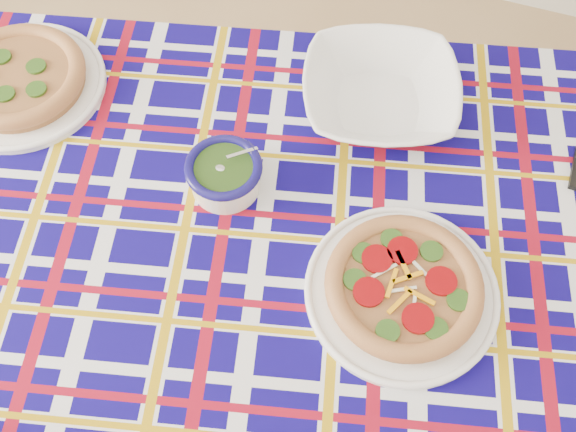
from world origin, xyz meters
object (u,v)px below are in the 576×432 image
(main_focaccia_plate, at_px, (404,286))
(pesto_bowl, at_px, (224,173))
(dining_table, at_px, (297,280))
(serving_bowl, at_px, (380,93))

(main_focaccia_plate, xyz_separation_m, pesto_bowl, (-0.33, 0.10, 0.01))
(main_focaccia_plate, height_order, pesto_bowl, pesto_bowl)
(dining_table, distance_m, pesto_bowl, 0.22)
(serving_bowl, bearing_deg, pesto_bowl, -128.13)
(main_focaccia_plate, height_order, serving_bowl, serving_bowl)
(dining_table, relative_size, pesto_bowl, 13.63)
(main_focaccia_plate, distance_m, serving_bowl, 0.37)
(pesto_bowl, distance_m, serving_bowl, 0.32)
(main_focaccia_plate, relative_size, serving_bowl, 1.10)
(dining_table, xyz_separation_m, serving_bowl, (0.04, 0.34, 0.11))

